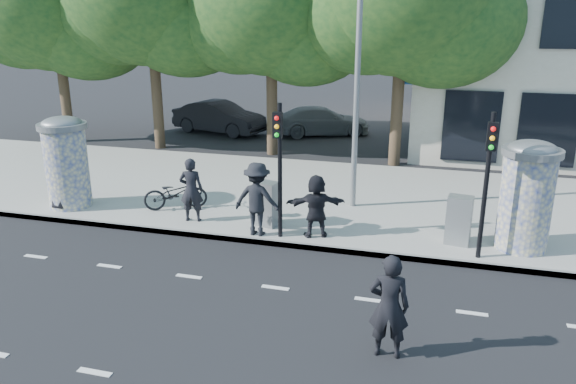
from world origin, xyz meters
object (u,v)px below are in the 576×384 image
(traffic_pole_near, at_px, (279,158))
(traffic_pole_far, at_px, (488,172))
(street_lamp, at_px, (358,43))
(car_right, at_px, (321,121))
(ped_a, at_px, (62,177))
(cabinet_left, at_px, (267,204))
(man_road, at_px, (389,306))
(bicycle, at_px, (176,193))
(ped_d, at_px, (257,199))
(ped_f, at_px, (316,206))
(ped_b, at_px, (191,190))
(ad_column_right, at_px, (527,193))
(cabinet_right, at_px, (459,220))
(car_mid, at_px, (219,117))
(ad_column_left, at_px, (66,160))

(traffic_pole_near, relative_size, traffic_pole_far, 1.00)
(street_lamp, xyz_separation_m, car_right, (-3.17, 10.36, -4.13))
(ped_a, bearing_deg, traffic_pole_far, 164.30)
(ped_a, relative_size, cabinet_left, 1.64)
(street_lamp, distance_m, man_road, 8.23)
(bicycle, height_order, car_right, car_right)
(ped_d, height_order, ped_f, ped_d)
(ped_b, bearing_deg, traffic_pole_far, 164.64)
(ad_column_right, relative_size, traffic_pole_far, 0.78)
(ped_a, height_order, ped_f, ped_a)
(ped_a, bearing_deg, traffic_pole_near, 162.85)
(ad_column_right, bearing_deg, car_right, 121.64)
(ped_a, bearing_deg, cabinet_right, 168.27)
(traffic_pole_near, height_order, man_road, traffic_pole_near)
(ped_b, distance_m, cabinet_right, 6.97)
(ad_column_right, bearing_deg, bicycle, 177.77)
(traffic_pole_near, relative_size, cabinet_right, 2.80)
(cabinet_left, bearing_deg, ad_column_right, 17.72)
(cabinet_right, bearing_deg, ad_column_right, 14.27)
(car_mid, bearing_deg, ad_column_left, -166.17)
(ped_a, bearing_deg, car_mid, -103.58)
(traffic_pole_far, bearing_deg, car_right, 116.47)
(ped_f, bearing_deg, ped_b, -23.08)
(ad_column_left, height_order, ped_a, ad_column_left)
(ped_b, height_order, ped_d, ped_d)
(street_lamp, bearing_deg, car_right, 107.04)
(ad_column_right, relative_size, man_road, 1.43)
(cabinet_right, bearing_deg, ped_b, -168.93)
(street_lamp, relative_size, ped_b, 4.55)
(traffic_pole_near, bearing_deg, ped_a, 176.55)
(bicycle, bearing_deg, cabinet_right, -122.24)
(ped_a, bearing_deg, cabinet_left, 169.48)
(ad_column_left, distance_m, cabinet_left, 6.10)
(traffic_pole_near, bearing_deg, cabinet_left, 127.22)
(ped_b, relative_size, car_right, 0.38)
(traffic_pole_near, height_order, cabinet_left, traffic_pole_near)
(ad_column_right, bearing_deg, ad_column_left, -179.08)
(traffic_pole_near, relative_size, ped_b, 1.93)
(ped_a, height_order, man_road, ped_a)
(ad_column_right, distance_m, ped_d, 6.47)
(ped_b, distance_m, cabinet_left, 2.10)
(ad_column_right, xyz_separation_m, traffic_pole_near, (-5.80, -0.91, 0.69))
(traffic_pole_far, distance_m, car_mid, 16.83)
(ad_column_left, bearing_deg, traffic_pole_near, -6.11)
(ped_b, xyz_separation_m, ped_f, (3.49, -0.21, -0.07))
(ad_column_left, relative_size, man_road, 1.43)
(ad_column_right, bearing_deg, ped_d, -172.43)
(ped_f, height_order, man_road, man_road)
(traffic_pole_near, xyz_separation_m, ped_f, (0.87, 0.31, -1.27))
(ped_b, bearing_deg, man_road, 129.15)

